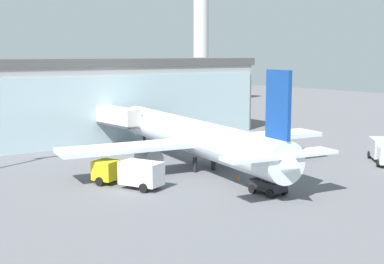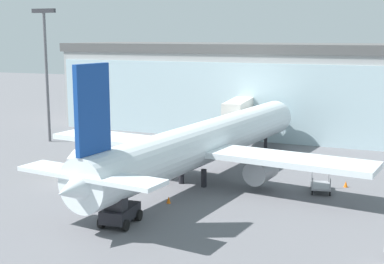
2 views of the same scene
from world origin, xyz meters
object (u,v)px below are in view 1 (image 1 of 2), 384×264
(safety_cone_wingtip, at_px, (263,151))
(airplane, at_px, (195,137))
(catering_truck, at_px, (130,172))
(baggage_cart, at_px, (264,153))
(jet_bridge, at_px, (107,116))
(pushback_tug, at_px, (269,184))
(control_tower, at_px, (201,23))
(fuel_truck, at_px, (383,150))
(safety_cone_nose, at_px, (238,178))

(safety_cone_wingtip, bearing_deg, airplane, -170.84)
(catering_truck, height_order, baggage_cart, catering_truck)
(jet_bridge, distance_m, pushback_tug, 32.19)
(jet_bridge, xyz_separation_m, control_tower, (49.49, 42.55, 16.28))
(fuel_truck, distance_m, pushback_tug, 21.35)
(catering_truck, bearing_deg, baggage_cart, -104.66)
(baggage_cart, bearing_deg, catering_truck, 89.18)
(jet_bridge, bearing_deg, control_tower, -52.17)
(airplane, relative_size, pushback_tug, 11.81)
(catering_truck, relative_size, pushback_tug, 2.32)
(fuel_truck, relative_size, pushback_tug, 2.07)
(catering_truck, relative_size, fuel_truck, 1.12)
(pushback_tug, height_order, safety_cone_wingtip, pushback_tug)
(control_tower, xyz_separation_m, baggage_cart, (-37.55, -61.30, -20.03))
(catering_truck, xyz_separation_m, pushback_tug, (8.92, -9.97, -0.49))
(airplane, distance_m, safety_cone_nose, 8.33)
(control_tower, relative_size, baggage_cart, 11.45)
(jet_bridge, bearing_deg, safety_cone_wingtip, -142.93)
(catering_truck, distance_m, safety_cone_nose, 11.16)
(airplane, bearing_deg, control_tower, -28.85)
(baggage_cart, bearing_deg, fuel_truck, -150.70)
(safety_cone_wingtip, bearing_deg, catering_truck, -166.67)
(fuel_truck, bearing_deg, jet_bridge, -100.64)
(airplane, distance_m, catering_truck, 11.30)
(pushback_tug, bearing_deg, catering_truck, 39.70)
(catering_truck, height_order, safety_cone_wingtip, catering_truck)
(airplane, xyz_separation_m, fuel_truck, (19.57, -11.14, -2.01))
(control_tower, bearing_deg, airplane, -128.27)
(control_tower, distance_m, pushback_tug, 91.83)
(fuel_truck, xyz_separation_m, safety_cone_nose, (-19.88, 3.46, -1.19))
(jet_bridge, distance_m, safety_cone_wingtip, 21.97)
(control_tower, xyz_separation_m, pushback_tug, (-49.88, -74.58, -19.56))
(catering_truck, bearing_deg, safety_cone_wingtip, -100.18)
(jet_bridge, distance_m, safety_cone_nose, 26.60)
(baggage_cart, relative_size, safety_cone_nose, 5.51)
(fuel_truck, bearing_deg, baggage_cart, -96.67)
(control_tower, height_order, fuel_truck, control_tower)
(airplane, xyz_separation_m, safety_cone_wingtip, (12.61, 2.03, -3.21))
(baggage_cart, xyz_separation_m, safety_cone_nose, (-10.99, -7.53, -0.23))
(control_tower, relative_size, catering_truck, 4.58)
(control_tower, relative_size, safety_cone_nose, 63.05)
(airplane, bearing_deg, catering_truck, 117.55)
(jet_bridge, bearing_deg, catering_truck, 154.26)
(jet_bridge, xyz_separation_m, safety_cone_nose, (0.95, -26.28, -3.98))
(safety_cone_nose, xyz_separation_m, safety_cone_wingtip, (12.92, 9.71, 0.00))
(control_tower, relative_size, safety_cone_wingtip, 63.05)
(pushback_tug, distance_m, safety_cone_nose, 5.94)
(jet_bridge, height_order, airplane, airplane)
(jet_bridge, relative_size, fuel_truck, 2.02)
(pushback_tug, bearing_deg, airplane, -9.11)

